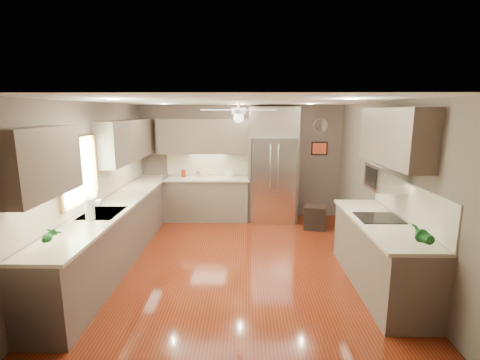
{
  "coord_description": "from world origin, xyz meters",
  "views": [
    {
      "loc": [
        0.1,
        -5.22,
        2.36
      ],
      "look_at": [
        0.02,
        0.6,
        1.2
      ],
      "focal_mm": 26.0,
      "sensor_mm": 36.0,
      "label": 1
    }
  ],
  "objects_px": {
    "potted_plant_left": "(49,235)",
    "refrigerator": "(273,167)",
    "canister_b": "(198,174)",
    "stool": "(315,217)",
    "soap_bottle": "(99,202)",
    "potted_plant_right": "(420,234)",
    "microwave": "(386,177)",
    "canister_c": "(205,173)",
    "canister_a": "(184,173)",
    "bowl": "(230,176)",
    "paper_towel": "(90,209)"
  },
  "relations": [
    {
      "from": "canister_c",
      "to": "soap_bottle",
      "type": "bearing_deg",
      "value": -117.73
    },
    {
      "from": "soap_bottle",
      "to": "canister_b",
      "type": "bearing_deg",
      "value": 65.06
    },
    {
      "from": "stool",
      "to": "potted_plant_right",
      "type": "bearing_deg",
      "value": -83.59
    },
    {
      "from": "potted_plant_left",
      "to": "potted_plant_right",
      "type": "xyz_separation_m",
      "value": [
        3.86,
        0.03,
        0.02
      ]
    },
    {
      "from": "canister_b",
      "to": "refrigerator",
      "type": "height_order",
      "value": "refrigerator"
    },
    {
      "from": "canister_b",
      "to": "paper_towel",
      "type": "height_order",
      "value": "paper_towel"
    },
    {
      "from": "canister_b",
      "to": "stool",
      "type": "xyz_separation_m",
      "value": [
        2.46,
        -0.62,
        -0.77
      ]
    },
    {
      "from": "soap_bottle",
      "to": "refrigerator",
      "type": "height_order",
      "value": "refrigerator"
    },
    {
      "from": "canister_a",
      "to": "microwave",
      "type": "bearing_deg",
      "value": -40.57
    },
    {
      "from": "canister_b",
      "to": "bowl",
      "type": "distance_m",
      "value": 0.69
    },
    {
      "from": "refrigerator",
      "to": "microwave",
      "type": "distance_m",
      "value": 3.03
    },
    {
      "from": "microwave",
      "to": "paper_towel",
      "type": "distance_m",
      "value": 4.01
    },
    {
      "from": "canister_b",
      "to": "bowl",
      "type": "bearing_deg",
      "value": 0.02
    },
    {
      "from": "soap_bottle",
      "to": "microwave",
      "type": "height_order",
      "value": "microwave"
    },
    {
      "from": "canister_b",
      "to": "potted_plant_left",
      "type": "xyz_separation_m",
      "value": [
        -1.02,
        -4.04,
        0.08
      ]
    },
    {
      "from": "microwave",
      "to": "stool",
      "type": "bearing_deg",
      "value": 102.78
    },
    {
      "from": "canister_b",
      "to": "potted_plant_left",
      "type": "distance_m",
      "value": 4.17
    },
    {
      "from": "paper_towel",
      "to": "canister_c",
      "type": "bearing_deg",
      "value": 68.6
    },
    {
      "from": "stool",
      "to": "canister_b",
      "type": "bearing_deg",
      "value": 165.89
    },
    {
      "from": "canister_c",
      "to": "microwave",
      "type": "height_order",
      "value": "microwave"
    },
    {
      "from": "canister_a",
      "to": "bowl",
      "type": "distance_m",
      "value": 1.02
    },
    {
      "from": "canister_b",
      "to": "microwave",
      "type": "relative_size",
      "value": 0.24
    },
    {
      "from": "canister_a",
      "to": "paper_towel",
      "type": "relative_size",
      "value": 0.52
    },
    {
      "from": "canister_a",
      "to": "potted_plant_right",
      "type": "height_order",
      "value": "potted_plant_right"
    },
    {
      "from": "canister_c",
      "to": "microwave",
      "type": "distance_m",
      "value": 3.97
    },
    {
      "from": "bowl",
      "to": "stool",
      "type": "relative_size",
      "value": 0.44
    },
    {
      "from": "soap_bottle",
      "to": "bowl",
      "type": "relative_size",
      "value": 0.76
    },
    {
      "from": "soap_bottle",
      "to": "stool",
      "type": "xyz_separation_m",
      "value": [
        3.61,
        1.86,
        -0.79
      ]
    },
    {
      "from": "bowl",
      "to": "potted_plant_right",
      "type": "bearing_deg",
      "value": -61.83
    },
    {
      "from": "soap_bottle",
      "to": "potted_plant_left",
      "type": "height_order",
      "value": "potted_plant_left"
    },
    {
      "from": "bowl",
      "to": "potted_plant_left",
      "type": "bearing_deg",
      "value": -112.92
    },
    {
      "from": "stool",
      "to": "microwave",
      "type": "bearing_deg",
      "value": -77.22
    },
    {
      "from": "canister_b",
      "to": "bowl",
      "type": "xyz_separation_m",
      "value": [
        0.69,
        0.0,
        -0.04
      ]
    },
    {
      "from": "canister_c",
      "to": "potted_plant_left",
      "type": "relative_size",
      "value": 0.62
    },
    {
      "from": "canister_c",
      "to": "potted_plant_right",
      "type": "distance_m",
      "value": 4.83
    },
    {
      "from": "soap_bottle",
      "to": "potted_plant_right",
      "type": "xyz_separation_m",
      "value": [
        3.99,
        -1.54,
        0.08
      ]
    },
    {
      "from": "canister_b",
      "to": "microwave",
      "type": "distance_m",
      "value": 4.08
    },
    {
      "from": "paper_towel",
      "to": "stool",
      "type": "bearing_deg",
      "value": 34.62
    },
    {
      "from": "canister_a",
      "to": "canister_c",
      "type": "distance_m",
      "value": 0.48
    },
    {
      "from": "canister_a",
      "to": "bowl",
      "type": "bearing_deg",
      "value": -1.56
    },
    {
      "from": "canister_b",
      "to": "stool",
      "type": "height_order",
      "value": "canister_b"
    },
    {
      "from": "potted_plant_left",
      "to": "refrigerator",
      "type": "bearing_deg",
      "value": 56.41
    },
    {
      "from": "canister_b",
      "to": "potted_plant_left",
      "type": "height_order",
      "value": "potted_plant_left"
    },
    {
      "from": "stool",
      "to": "paper_towel",
      "type": "bearing_deg",
      "value": -145.38
    },
    {
      "from": "canister_b",
      "to": "stool",
      "type": "relative_size",
      "value": 0.25
    },
    {
      "from": "canister_c",
      "to": "potted_plant_right",
      "type": "relative_size",
      "value": 0.55
    },
    {
      "from": "potted_plant_left",
      "to": "bowl",
      "type": "distance_m",
      "value": 4.39
    },
    {
      "from": "soap_bottle",
      "to": "potted_plant_left",
      "type": "bearing_deg",
      "value": -85.15
    },
    {
      "from": "canister_c",
      "to": "potted_plant_left",
      "type": "height_order",
      "value": "potted_plant_left"
    },
    {
      "from": "refrigerator",
      "to": "microwave",
      "type": "relative_size",
      "value": 4.45
    }
  ]
}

